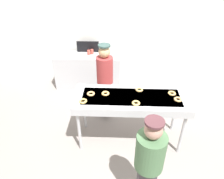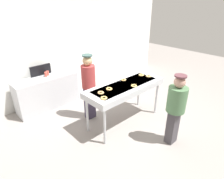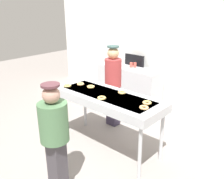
# 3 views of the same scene
# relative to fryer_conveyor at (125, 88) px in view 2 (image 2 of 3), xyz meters

# --- Properties ---
(ground_plane) EXTENTS (16.00, 16.00, 0.00)m
(ground_plane) POSITION_rel_fryer_conveyor_xyz_m (0.00, 0.00, -0.94)
(ground_plane) COLOR gray
(back_wall) EXTENTS (8.00, 0.12, 2.86)m
(back_wall) POSITION_rel_fryer_conveyor_xyz_m (0.00, 2.41, 0.49)
(back_wall) COLOR white
(back_wall) RESTS_ON ground
(fryer_conveyor) EXTENTS (2.02, 0.76, 1.02)m
(fryer_conveyor) POSITION_rel_fryer_conveyor_xyz_m (0.00, 0.00, 0.00)
(fryer_conveyor) COLOR #B7BABF
(fryer_conveyor) RESTS_ON ground
(glazed_donut_0) EXTENTS (0.20, 0.20, 0.04)m
(glazed_donut_0) POSITION_rel_fryer_conveyor_xyz_m (0.07, -0.21, 0.10)
(glazed_donut_0) COLOR #E0B75F
(glazed_donut_0) RESTS_ON fryer_conveyor
(glazed_donut_1) EXTENTS (0.17, 0.17, 0.04)m
(glazed_donut_1) POSITION_rel_fryer_conveyor_xyz_m (0.72, 0.11, 0.10)
(glazed_donut_1) COLOR #DFB160
(glazed_donut_1) RESTS_ON fryer_conveyor
(glazed_donut_2) EXTENTS (0.19, 0.19, 0.04)m
(glazed_donut_2) POSITION_rel_fryer_conveyor_xyz_m (-0.45, 0.05, 0.10)
(glazed_donut_2) COLOR #ECB25F
(glazed_donut_2) RESTS_ON fryer_conveyor
(glazed_donut_3) EXTENTS (0.17, 0.17, 0.04)m
(glazed_donut_3) POSITION_rel_fryer_conveyor_xyz_m (-0.82, -0.19, 0.10)
(glazed_donut_3) COLOR #E2B65E
(glazed_donut_3) RESTS_ON fryer_conveyor
(glazed_donut_4) EXTENTS (0.18, 0.18, 0.04)m
(glazed_donut_4) POSITION_rel_fryer_conveyor_xyz_m (0.15, 0.20, 0.10)
(glazed_donut_4) COLOR #E0B466
(glazed_donut_4) RESTS_ON fryer_conveyor
(glazed_donut_5) EXTENTS (0.17, 0.17, 0.04)m
(glazed_donut_5) POSITION_rel_fryer_conveyor_xyz_m (-0.71, 0.04, 0.10)
(glazed_donut_5) COLOR #EEAB68
(glazed_donut_5) RESTS_ON fryer_conveyor
(glazed_donut_6) EXTENTS (0.18, 0.18, 0.04)m
(glazed_donut_6) POSITION_rel_fryer_conveyor_xyz_m (0.79, -0.07, 0.10)
(glazed_donut_6) COLOR #E0AD67
(glazed_donut_6) RESTS_ON fryer_conveyor
(worker_baker) EXTENTS (0.33, 0.33, 1.68)m
(worker_baker) POSITION_rel_fryer_conveyor_xyz_m (-0.51, 0.73, 0.02)
(worker_baker) COLOR #362E45
(worker_baker) RESTS_ON ground
(customer_waiting) EXTENTS (0.38, 0.38, 1.56)m
(customer_waiting) POSITION_rel_fryer_conveyor_xyz_m (0.19, -1.23, -0.03)
(customer_waiting) COLOR #3E3A3F
(customer_waiting) RESTS_ON ground
(prep_counter) EXTENTS (1.71, 0.54, 0.92)m
(prep_counter) POSITION_rel_fryer_conveyor_xyz_m (-1.06, 1.96, -0.48)
(prep_counter) COLOR #B7BABF
(prep_counter) RESTS_ON ground
(paper_cup_0) EXTENTS (0.07, 0.07, 0.12)m
(paper_cup_0) POSITION_rel_fryer_conveyor_xyz_m (-0.94, 2.04, 0.04)
(paper_cup_0) COLOR #CC4C3F
(paper_cup_0) RESTS_ON prep_counter
(paper_cup_1) EXTENTS (0.07, 0.07, 0.12)m
(paper_cup_1) POSITION_rel_fryer_conveyor_xyz_m (-1.01, 1.99, 0.04)
(paper_cup_1) COLOR #CC4C3F
(paper_cup_1) RESTS_ON prep_counter
(menu_display) EXTENTS (0.58, 0.04, 0.29)m
(menu_display) POSITION_rel_fryer_conveyor_xyz_m (-1.06, 2.18, 0.13)
(menu_display) COLOR black
(menu_display) RESTS_ON prep_counter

